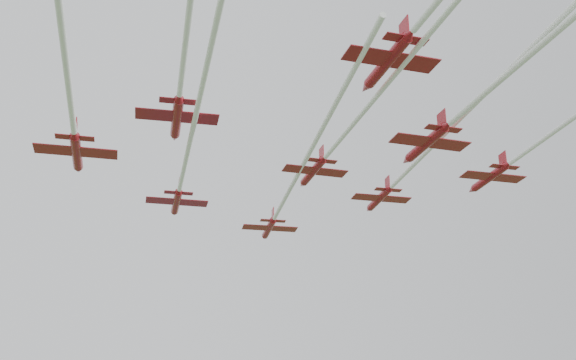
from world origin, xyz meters
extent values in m
cylinder|color=maroon|center=(-0.41, 19.46, 58.79)|extent=(1.65, 8.32, 1.07)
cone|color=maroon|center=(-0.05, 24.46, 58.79)|extent=(1.19, 1.82, 1.07)
cone|color=maroon|center=(-0.74, 14.76, 58.79)|extent=(1.05, 1.23, 0.97)
ellipsoid|color=black|center=(-0.27, 21.40, 59.18)|extent=(0.47, 0.95, 0.31)
cube|color=maroon|center=(-0.46, 18.69, 58.55)|extent=(8.71, 3.13, 0.10)
cube|color=maroon|center=(-0.68, 15.68, 58.79)|extent=(3.96, 1.44, 0.08)
cube|color=maroon|center=(-0.66, 15.88, 59.86)|extent=(0.22, 1.75, 1.94)
cylinder|color=white|center=(-2.71, -12.76, 58.74)|extent=(4.43, 54.01, 0.58)
cylinder|color=maroon|center=(-16.20, 7.66, 57.67)|extent=(1.36, 8.09, 1.04)
cone|color=maroon|center=(-16.01, 12.54, 57.67)|extent=(1.11, 1.75, 1.04)
cone|color=maroon|center=(-16.38, 3.07, 57.67)|extent=(0.99, 1.17, 0.95)
ellipsoid|color=black|center=(-16.13, 9.56, 58.05)|extent=(0.43, 0.92, 0.30)
cube|color=maroon|center=(-16.23, 6.91, 57.44)|extent=(8.43, 2.79, 0.09)
cube|color=maroon|center=(-16.35, 3.97, 57.67)|extent=(3.83, 1.29, 0.08)
cube|color=maroon|center=(-16.34, 4.16, 58.71)|extent=(0.16, 1.71, 1.90)
cylinder|color=white|center=(-17.46, -24.11, 57.62)|extent=(2.69, 53.35, 0.57)
cylinder|color=maroon|center=(12.16, 4.01, 59.49)|extent=(1.32, 8.04, 1.04)
cone|color=maroon|center=(12.33, 8.86, 59.49)|extent=(1.10, 1.73, 1.04)
cone|color=maroon|center=(12.00, -0.55, 59.49)|extent=(0.98, 1.16, 0.94)
ellipsoid|color=black|center=(12.23, 5.89, 59.86)|extent=(0.43, 0.91, 0.30)
cube|color=maroon|center=(12.14, 3.26, 59.25)|extent=(8.37, 2.74, 0.09)
cube|color=maroon|center=(12.03, 0.34, 59.49)|extent=(3.81, 1.26, 0.08)
cube|color=maroon|center=(12.04, 0.53, 60.52)|extent=(0.15, 1.70, 1.88)
cylinder|color=white|center=(11.10, -25.74, 59.44)|extent=(2.32, 49.36, 0.57)
cylinder|color=maroon|center=(-29.43, -3.90, 58.80)|extent=(1.50, 9.29, 1.20)
cone|color=maroon|center=(-29.24, 1.71, 58.80)|extent=(1.26, 2.00, 1.20)
cone|color=maroon|center=(-29.60, -9.17, 58.80)|extent=(1.13, 1.34, 1.09)
ellipsoid|color=black|center=(-29.36, -1.72, 59.23)|extent=(0.49, 1.05, 0.35)
cube|color=maroon|center=(-29.46, -4.77, 58.53)|extent=(9.66, 3.14, 0.11)
cube|color=maroon|center=(-29.57, -8.14, 58.80)|extent=(4.39, 1.45, 0.09)
cube|color=maroon|center=(-29.56, -7.92, 59.99)|extent=(0.17, 1.96, 2.18)
cylinder|color=white|center=(-30.21, -27.79, 58.74)|extent=(1.83, 36.07, 0.65)
cylinder|color=maroon|center=(-0.47, -5.29, 58.75)|extent=(1.17, 7.84, 1.01)
cone|color=maroon|center=(-0.56, -0.55, 58.75)|extent=(1.05, 1.68, 1.01)
cone|color=maroon|center=(-0.37, -9.75, 58.75)|extent=(0.94, 1.12, 0.92)
ellipsoid|color=black|center=(-0.50, -3.45, 59.11)|extent=(0.40, 0.88, 0.29)
cube|color=maroon|center=(-0.45, -6.03, 58.52)|extent=(8.15, 2.56, 0.09)
cube|color=maroon|center=(-0.39, -8.88, 58.75)|extent=(3.70, 1.18, 0.07)
cube|color=maroon|center=(-0.39, -8.69, 59.76)|extent=(0.13, 1.66, 1.84)
cylinder|color=white|center=(0.20, -37.56, 58.70)|extent=(1.69, 54.61, 0.55)
cylinder|color=maroon|center=(24.38, -5.57, 60.30)|extent=(1.15, 8.39, 1.08)
cone|color=maroon|center=(24.41, -0.50, 60.30)|extent=(1.10, 1.78, 1.08)
cone|color=maroon|center=(24.34, -10.36, 60.30)|extent=(0.99, 1.19, 0.99)
ellipsoid|color=black|center=(24.39, -3.60, 60.70)|extent=(0.42, 0.94, 0.32)
cube|color=maroon|center=(24.37, -6.36, 60.06)|extent=(8.70, 2.63, 0.10)
cube|color=maroon|center=(24.35, -9.42, 60.30)|extent=(3.95, 1.21, 0.08)
cube|color=maroon|center=(24.35, -9.22, 61.39)|extent=(0.11, 1.78, 1.97)
cylinder|color=maroon|center=(-18.98, -17.02, 58.39)|extent=(1.59, 8.41, 1.08)
cone|color=maroon|center=(-18.66, -11.97, 58.39)|extent=(1.19, 1.83, 1.08)
cone|color=maroon|center=(-19.27, -21.78, 58.39)|extent=(1.05, 1.24, 0.98)
ellipsoid|color=black|center=(-18.85, -15.06, 58.78)|extent=(0.47, 0.96, 0.31)
cube|color=maroon|center=(-19.02, -17.81, 58.14)|extent=(8.79, 3.08, 0.10)
cube|color=maroon|center=(-19.21, -20.85, 58.39)|extent=(4.00, 1.42, 0.08)
cube|color=maroon|center=(-19.20, -20.65, 59.47)|extent=(0.21, 1.77, 1.97)
cylinder|color=maroon|center=(8.53, -19.38, 57.54)|extent=(1.42, 8.58, 1.11)
cone|color=maroon|center=(8.34, -14.20, 57.54)|extent=(1.17, 1.85, 1.11)
cone|color=maroon|center=(8.70, -24.26, 57.54)|extent=(1.05, 1.24, 1.01)
ellipsoid|color=black|center=(8.45, -17.37, 57.94)|extent=(0.46, 0.97, 0.32)
cube|color=maroon|center=(8.55, -20.19, 57.29)|extent=(8.94, 2.93, 0.10)
cube|color=maroon|center=(8.67, -23.30, 57.54)|extent=(4.06, 1.35, 0.08)
cube|color=maroon|center=(8.66, -23.10, 58.65)|extent=(0.17, 1.81, 2.01)
cylinder|color=white|center=(9.33, -41.71, 57.49)|extent=(1.83, 33.83, 0.60)
cylinder|color=maroon|center=(-1.37, -32.56, 58.93)|extent=(1.42, 8.62, 1.11)
cone|color=maroon|center=(-1.56, -27.36, 58.93)|extent=(1.17, 1.86, 1.11)
cone|color=maroon|center=(-1.19, -37.45, 58.93)|extent=(1.05, 1.25, 1.01)
ellipsoid|color=black|center=(-1.44, -30.54, 59.34)|extent=(0.46, 0.97, 0.32)
cube|color=maroon|center=(-1.34, -33.37, 58.68)|extent=(8.97, 2.94, 0.10)
cube|color=maroon|center=(-1.23, -36.49, 58.93)|extent=(4.08, 1.36, 0.08)
cube|color=maroon|center=(-1.24, -36.29, 60.04)|extent=(0.17, 1.82, 2.02)
camera|label=1|loc=(-24.90, -86.39, 24.46)|focal=45.00mm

